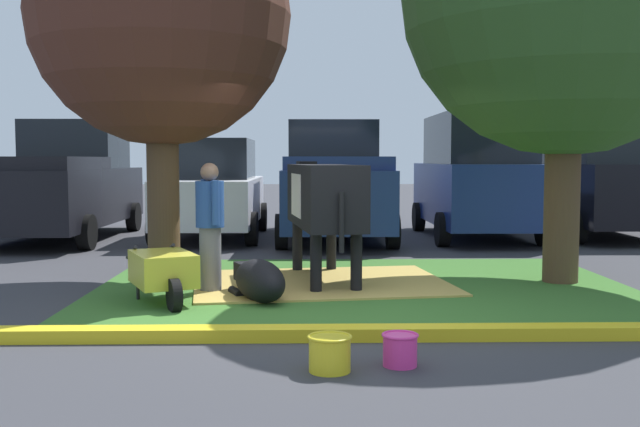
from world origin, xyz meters
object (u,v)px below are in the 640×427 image
(shade_tree_left, at_px, (160,17))
(pickup_truck_maroon, at_px, (334,184))
(bucket_yellow, at_px, (330,352))
(bucket_pink, at_px, (400,349))
(suv_black, at_px, (597,176))
(cow_holstein, at_px, (323,196))
(pickup_truck_black, at_px, (64,184))
(person_handler, at_px, (210,224))
(wheelbarrow, at_px, (163,270))
(hatchback_white, at_px, (213,190))
(suv_dark_grey, at_px, (476,176))
(calf_lying, at_px, (259,280))

(shade_tree_left, bearing_deg, pickup_truck_maroon, 65.35)
(bucket_yellow, distance_m, bucket_pink, 0.57)
(suv_black, bearing_deg, cow_holstein, -136.61)
(bucket_yellow, distance_m, pickup_truck_maroon, 9.52)
(cow_holstein, distance_m, pickup_truck_black, 7.33)
(person_handler, distance_m, pickup_truck_maroon, 6.41)
(wheelbarrow, relative_size, pickup_truck_black, 0.29)
(person_handler, xyz_separation_m, wheelbarrow, (-0.44, -0.67, -0.45))
(bucket_pink, height_order, pickup_truck_maroon, pickup_truck_maroon)
(person_handler, xyz_separation_m, hatchback_white, (-0.73, 6.28, 0.14))
(bucket_yellow, distance_m, suv_dark_grey, 10.09)
(shade_tree_left, distance_m, hatchback_white, 5.98)
(wheelbarrow, relative_size, hatchback_white, 0.36)
(person_handler, distance_m, bucket_pink, 3.75)
(cow_holstein, distance_m, pickup_truck_maroon, 5.31)
(shade_tree_left, distance_m, calf_lying, 3.70)
(cow_holstein, distance_m, suv_black, 8.12)
(cow_holstein, relative_size, hatchback_white, 0.71)
(cow_holstein, distance_m, bucket_pink, 4.18)
(person_handler, bearing_deg, pickup_truck_maroon, 74.19)
(person_handler, distance_m, wheelbarrow, 0.92)
(cow_holstein, xyz_separation_m, suv_dark_grey, (3.28, 5.29, 0.14))
(wheelbarrow, distance_m, hatchback_white, 6.98)
(person_handler, distance_m, bucket_yellow, 3.62)
(calf_lying, relative_size, suv_dark_grey, 0.29)
(cow_holstein, bearing_deg, bucket_pink, -83.04)
(calf_lying, relative_size, pickup_truck_black, 0.24)
(shade_tree_left, xyz_separation_m, bucket_yellow, (2.02, -4.12, -3.29))
(shade_tree_left, relative_size, suv_black, 1.11)
(calf_lying, relative_size, bucket_yellow, 3.86)
(bucket_yellow, bearing_deg, pickup_truck_maroon, 87.41)
(wheelbarrow, xyz_separation_m, bucket_yellow, (1.75, -2.63, -0.24))
(bucket_yellow, height_order, hatchback_white, hatchback_white)
(hatchback_white, xyz_separation_m, suv_dark_grey, (5.39, -0.13, 0.29))
(bucket_pink, bearing_deg, wheelbarrow, 132.79)
(shade_tree_left, bearing_deg, pickup_truck_black, 119.48)
(wheelbarrow, height_order, bucket_pink, wheelbarrow)
(shade_tree_left, relative_size, wheelbarrow, 3.26)
(cow_holstein, bearing_deg, suv_black, 43.39)
(bucket_pink, height_order, hatchback_white, hatchback_white)
(shade_tree_left, bearing_deg, person_handler, -49.12)
(pickup_truck_maroon, distance_m, suv_black, 5.54)
(wheelbarrow, distance_m, bucket_yellow, 3.17)
(shade_tree_left, distance_m, wheelbarrow, 3.40)
(bucket_pink, bearing_deg, hatchback_white, 105.41)
(hatchback_white, height_order, suv_dark_grey, suv_dark_grey)
(calf_lying, bearing_deg, pickup_truck_black, 123.06)
(bucket_yellow, distance_m, hatchback_white, 9.83)
(shade_tree_left, relative_size, calf_lying, 3.87)
(shade_tree_left, distance_m, bucket_yellow, 5.65)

